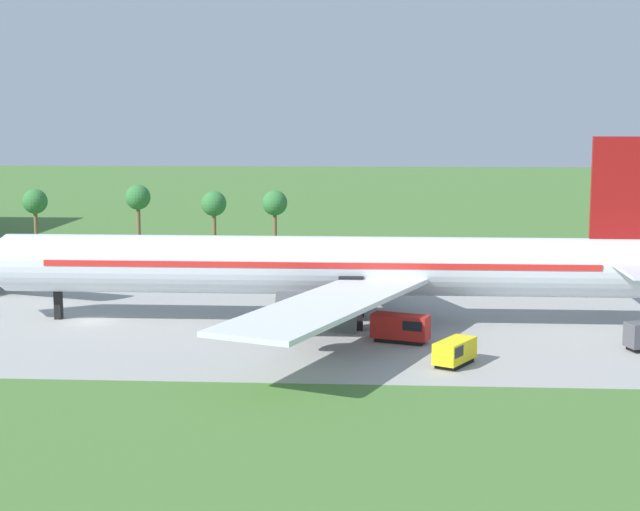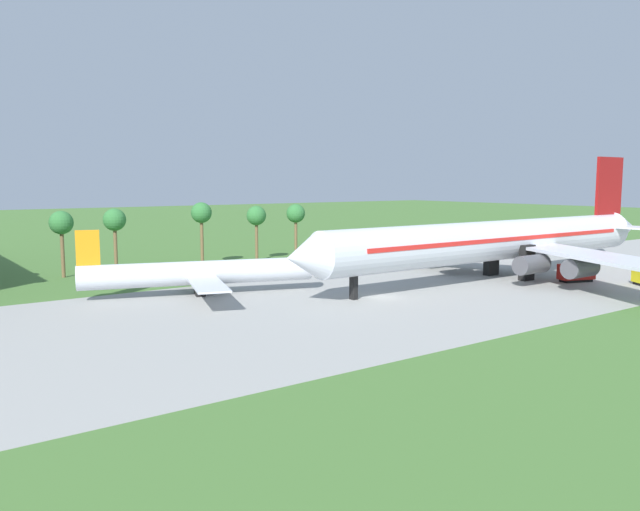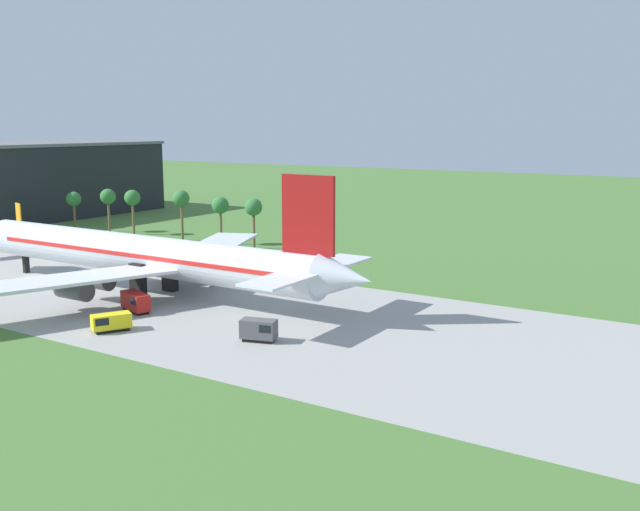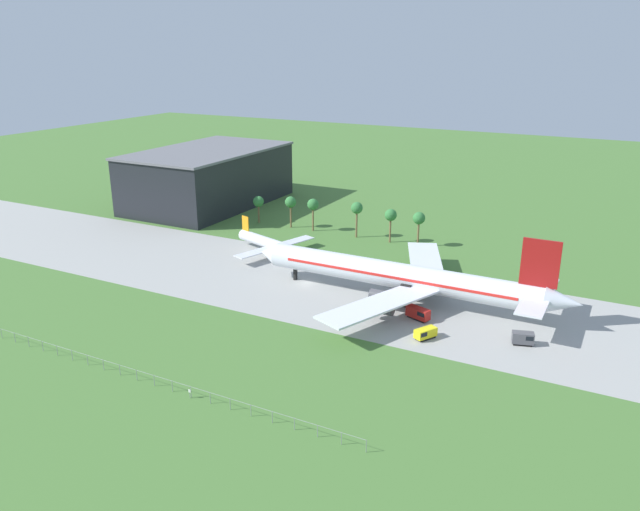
% 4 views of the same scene
% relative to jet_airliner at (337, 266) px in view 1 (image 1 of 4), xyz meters
% --- Properties ---
extents(ground_plane, '(600.00, 600.00, 0.00)m').
position_rel_jet_airliner_xyz_m(ground_plane, '(-25.00, -0.99, -5.84)').
color(ground_plane, '#477233').
extents(taxiway_strip, '(320.00, 44.00, 0.02)m').
position_rel_jet_airliner_xyz_m(taxiway_strip, '(-25.00, -0.99, -5.83)').
color(taxiway_strip, '#9E9E99').
rests_on(taxiway_strip, ground_plane).
extents(jet_airliner, '(76.81, 60.48, 18.90)m').
position_rel_jet_airliner_xyz_m(jet_airliner, '(0.00, 0.00, 0.00)').
color(jet_airliner, silver).
rests_on(jet_airliner, ground_plane).
extents(fuel_truck, '(5.67, 3.62, 2.63)m').
position_rel_jet_airliner_xyz_m(fuel_truck, '(6.47, -8.42, -4.43)').
color(fuel_truck, black).
rests_on(fuel_truck, ground_plane).
extents(catering_van, '(4.05, 5.05, 2.19)m').
position_rel_jet_airliner_xyz_m(catering_van, '(10.66, -16.69, -4.65)').
color(catering_van, black).
rests_on(catering_van, ground_plane).
extents(palm_tree_row, '(58.74, 3.60, 11.07)m').
position_rel_jet_airliner_xyz_m(palm_tree_row, '(-37.47, 40.27, 2.35)').
color(palm_tree_row, brown).
rests_on(palm_tree_row, ground_plane).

